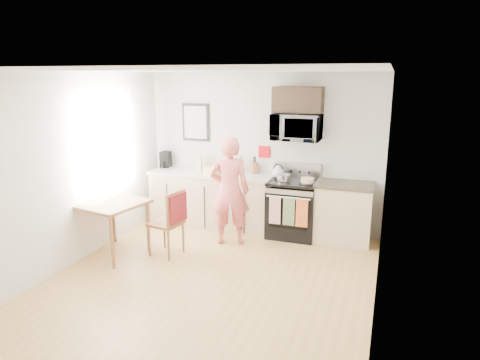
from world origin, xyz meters
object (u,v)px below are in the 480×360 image
(range, at_px, (293,210))
(chair, at_px, (173,215))
(cake, at_px, (307,181))
(dining_table, at_px, (111,208))
(microwave, at_px, (297,127))
(person, at_px, (229,191))

(range, xyz_separation_m, chair, (-1.43, -1.37, 0.19))
(chair, height_order, cake, cake)
(range, distance_m, dining_table, 2.80)
(dining_table, relative_size, chair, 0.89)
(range, relative_size, dining_table, 1.34)
(microwave, height_order, chair, microwave)
(range, bearing_deg, microwave, 90.06)
(microwave, bearing_deg, chair, -134.09)
(microwave, xyz_separation_m, cake, (0.24, -0.20, -0.80))
(range, distance_m, microwave, 1.33)
(person, distance_m, chair, 0.96)
(dining_table, bearing_deg, cake, 31.05)
(dining_table, xyz_separation_m, chair, (0.85, 0.25, -0.08))
(microwave, distance_m, chair, 2.34)
(dining_table, relative_size, cake, 3.42)
(person, bearing_deg, dining_table, 15.92)
(range, relative_size, cake, 4.60)
(range, xyz_separation_m, cake, (0.24, -0.10, 0.53))
(dining_table, xyz_separation_m, cake, (2.51, 1.51, 0.26))
(microwave, relative_size, dining_table, 0.88)
(dining_table, distance_m, chair, 0.89)
(person, bearing_deg, microwave, -157.23)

